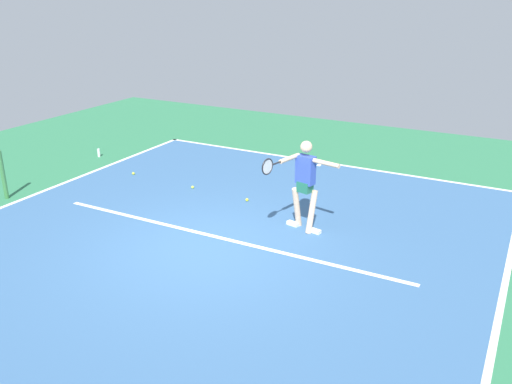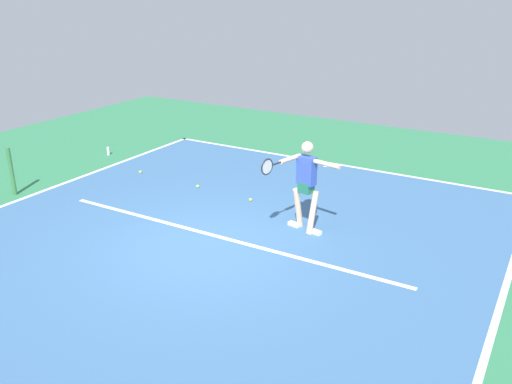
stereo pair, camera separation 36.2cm
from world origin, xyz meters
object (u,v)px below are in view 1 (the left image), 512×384
net_post (3,175)px  water_bottle (99,153)px  tennis_ball_centre_court (193,187)px  tennis_ball_far_corner (247,200)px  tennis_player (304,180)px  tennis_ball_by_sideline (133,173)px

net_post → water_bottle: (0.41, -3.23, -0.43)m
tennis_ball_centre_court → tennis_ball_far_corner: size_ratio=1.00×
tennis_player → tennis_ball_by_sideline: 5.08m
tennis_player → water_bottle: size_ratio=7.84×
net_post → water_bottle: 3.28m
tennis_player → water_bottle: (6.69, -1.70, -0.88)m
tennis_ball_centre_court → tennis_ball_far_corner: same height
tennis_ball_by_sideline → tennis_player: bearing=168.7°
tennis_ball_far_corner → tennis_ball_centre_court: bearing=-3.8°
net_post → tennis_ball_centre_court: 4.02m
tennis_player → tennis_ball_far_corner: size_ratio=26.13×
tennis_ball_far_corner → tennis_ball_by_sideline: size_ratio=1.00×
water_bottle → tennis_player: bearing=165.7°
tennis_player → tennis_ball_far_corner: bearing=-12.8°
tennis_ball_far_corner → net_post: bearing=26.1°
net_post → tennis_ball_far_corner: size_ratio=16.21×
net_post → tennis_ball_centre_court: bearing=-143.3°
tennis_player → net_post: bearing=26.1°
net_post → tennis_player: 6.48m
tennis_ball_centre_court → tennis_ball_far_corner: 1.46m
net_post → water_bottle: size_ratio=4.86×
tennis_player → tennis_ball_far_corner: tennis_player is taller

